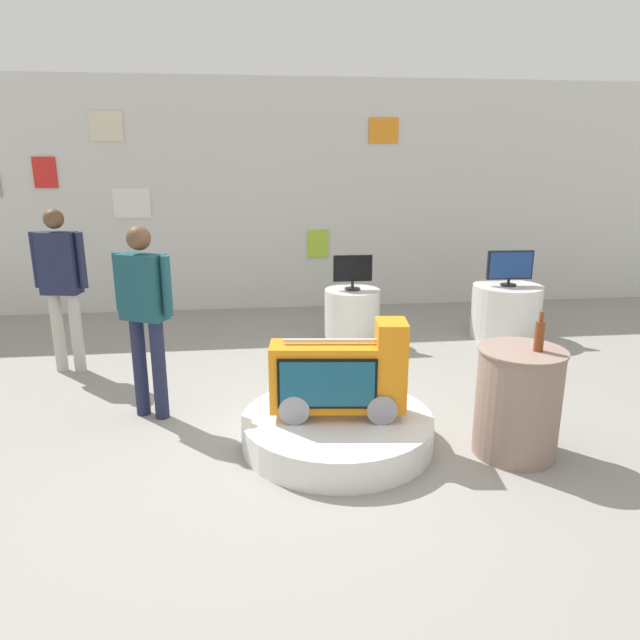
# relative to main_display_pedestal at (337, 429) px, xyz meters

# --- Properties ---
(ground_plane) EXTENTS (30.00, 30.00, 0.00)m
(ground_plane) POSITION_rel_main_display_pedestal_xyz_m (-0.12, 0.05, -0.12)
(ground_plane) COLOR gray
(back_wall_display) EXTENTS (12.63, 0.13, 3.31)m
(back_wall_display) POSITION_rel_main_display_pedestal_xyz_m (-0.13, 4.52, 1.54)
(back_wall_display) COLOR silver
(back_wall_display) RESTS_ON ground
(main_display_pedestal) EXTENTS (1.51, 1.51, 0.24)m
(main_display_pedestal) POSITION_rel_main_display_pedestal_xyz_m (0.00, 0.00, 0.00)
(main_display_pedestal) COLOR silver
(main_display_pedestal) RESTS_ON ground
(novelty_firetruck_tv) EXTENTS (1.07, 0.46, 0.77)m
(novelty_firetruck_tv) POSITION_rel_main_display_pedestal_xyz_m (0.02, -0.01, 0.44)
(novelty_firetruck_tv) COLOR gray
(novelty_firetruck_tv) RESTS_ON main_display_pedestal
(display_pedestal_left_rear) EXTENTS (0.67, 0.67, 0.67)m
(display_pedestal_left_rear) POSITION_rel_main_display_pedestal_xyz_m (0.57, 2.60, 0.21)
(display_pedestal_left_rear) COLOR silver
(display_pedestal_left_rear) RESTS_ON ground
(tv_on_left_rear) EXTENTS (0.47, 0.19, 0.42)m
(tv_on_left_rear) POSITION_rel_main_display_pedestal_xyz_m (0.57, 2.59, 0.79)
(tv_on_left_rear) COLOR black
(tv_on_left_rear) RESTS_ON display_pedestal_left_rear
(display_pedestal_center_rear) EXTENTS (0.86, 0.86, 0.67)m
(display_pedestal_center_rear) POSITION_rel_main_display_pedestal_xyz_m (2.54, 2.60, 0.21)
(display_pedestal_center_rear) COLOR silver
(display_pedestal_center_rear) RESTS_ON ground
(tv_on_center_rear) EXTENTS (0.58, 0.19, 0.44)m
(tv_on_center_rear) POSITION_rel_main_display_pedestal_xyz_m (2.54, 2.60, 0.79)
(tv_on_center_rear) COLOR black
(tv_on_center_rear) RESTS_ON display_pedestal_center_rear
(side_table_round) EXTENTS (0.65, 0.65, 0.84)m
(side_table_round) POSITION_rel_main_display_pedestal_xyz_m (1.33, -0.31, 0.31)
(side_table_round) COLOR gray
(side_table_round) RESTS_ON ground
(bottle_on_side_table) EXTENTS (0.07, 0.07, 0.30)m
(bottle_on_side_table) POSITION_rel_main_display_pedestal_xyz_m (1.43, -0.35, 0.84)
(bottle_on_side_table) COLOR brown
(bottle_on_side_table) RESTS_ON side_table_round
(shopper_browsing_near_truck) EXTENTS (0.50, 0.35, 1.67)m
(shopper_browsing_near_truck) POSITION_rel_main_display_pedestal_xyz_m (-1.55, 0.71, 0.86)
(shopper_browsing_near_truck) COLOR #1E233F
(shopper_browsing_near_truck) RESTS_ON ground
(shopper_browsing_rear) EXTENTS (0.55, 0.27, 1.72)m
(shopper_browsing_rear) POSITION_rel_main_display_pedestal_xyz_m (-2.59, 1.96, 0.89)
(shopper_browsing_rear) COLOR #B2ADA3
(shopper_browsing_rear) RESTS_ON ground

